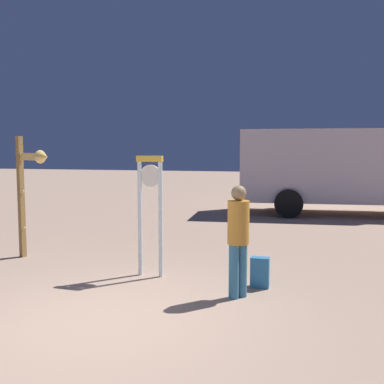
# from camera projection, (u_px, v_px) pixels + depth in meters

# --- Properties ---
(ground_plane) EXTENTS (80.00, 80.00, 0.00)m
(ground_plane) POSITION_uv_depth(u_px,v_px,m) (98.00, 323.00, 5.40)
(ground_plane) COLOR tan
(standing_clock) EXTENTS (0.46, 0.12, 2.03)m
(standing_clock) POSITION_uv_depth(u_px,v_px,m) (150.00, 203.00, 7.34)
(standing_clock) COLOR white
(standing_clock) RESTS_ON ground_plane
(arrow_sign) EXTENTS (0.93, 0.50, 2.39)m
(arrow_sign) POSITION_uv_depth(u_px,v_px,m) (29.00, 180.00, 8.47)
(arrow_sign) COLOR #9E763F
(arrow_sign) RESTS_ON ground_plane
(person_near_clock) EXTENTS (0.31, 0.31, 1.62)m
(person_near_clock) POSITION_uv_depth(u_px,v_px,m) (238.00, 235.00, 6.26)
(person_near_clock) COLOR teal
(person_near_clock) RESTS_ON ground_plane
(backpack) EXTENTS (0.28, 0.20, 0.47)m
(backpack) POSITION_uv_depth(u_px,v_px,m) (260.00, 273.00, 6.80)
(backpack) COLOR teal
(backpack) RESTS_ON ground_plane
(box_truck_near) EXTENTS (7.20, 3.05, 2.80)m
(box_truck_near) POSITION_uv_depth(u_px,v_px,m) (339.00, 168.00, 14.61)
(box_truck_near) COLOR silver
(box_truck_near) RESTS_ON ground_plane
(box_truck_far) EXTENTS (6.18, 2.99, 3.01)m
(box_truck_far) POSITION_uv_depth(u_px,v_px,m) (348.00, 160.00, 22.53)
(box_truck_far) COLOR silver
(box_truck_far) RESTS_ON ground_plane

